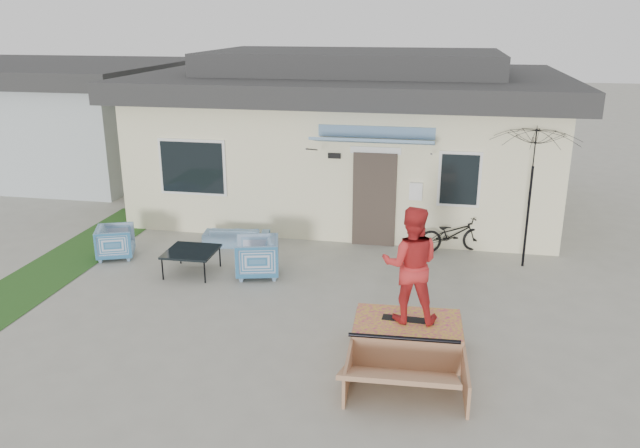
% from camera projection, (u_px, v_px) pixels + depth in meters
% --- Properties ---
extents(ground, '(90.00, 90.00, 0.00)m').
position_uv_depth(ground, '(281.00, 333.00, 10.25)').
color(ground, gray).
rests_on(ground, ground).
extents(grass_strip, '(1.40, 8.00, 0.01)m').
position_uv_depth(grass_strip, '(61.00, 265.00, 13.06)').
color(grass_strip, '#20491A').
rests_on(grass_strip, ground).
extents(house, '(10.80, 8.49, 4.10)m').
position_uv_depth(house, '(353.00, 131.00, 17.11)').
color(house, beige).
rests_on(house, ground).
extents(neighbor_house, '(8.60, 7.60, 3.50)m').
position_uv_depth(neighbor_house, '(47.00, 115.00, 20.93)').
color(neighbor_house, '#ACB7BC').
rests_on(neighbor_house, ground).
extents(loveseat, '(1.50, 0.62, 0.57)m').
position_uv_depth(loveseat, '(236.00, 233.00, 14.14)').
color(loveseat, '#1D5F8F').
rests_on(loveseat, ground).
extents(armchair_left, '(0.91, 0.94, 0.76)m').
position_uv_depth(armchair_left, '(115.00, 240.00, 13.38)').
color(armchair_left, '#1D5F8F').
rests_on(armchair_left, ground).
extents(armchair_right, '(0.95, 0.99, 0.85)m').
position_uv_depth(armchair_right, '(257.00, 255.00, 12.42)').
color(armchair_right, '#1D5F8F').
rests_on(armchair_right, ground).
extents(coffee_table, '(0.98, 0.98, 0.48)m').
position_uv_depth(coffee_table, '(192.00, 262.00, 12.59)').
color(coffee_table, black).
rests_on(coffee_table, ground).
extents(bicycle, '(1.61, 1.03, 0.97)m').
position_uv_depth(bicycle, '(452.00, 230.00, 13.67)').
color(bicycle, black).
rests_on(bicycle, ground).
extents(patio_umbrella, '(1.95, 1.83, 2.20)m').
position_uv_depth(patio_umbrella, '(531.00, 184.00, 12.48)').
color(patio_umbrella, black).
rests_on(patio_umbrella, ground).
extents(skate_ramp, '(1.68, 2.19, 0.53)m').
position_uv_depth(skate_ramp, '(407.00, 338.00, 9.54)').
color(skate_ramp, '#A57350').
rests_on(skate_ramp, ground).
extents(skateboard, '(0.78, 0.23, 0.05)m').
position_uv_depth(skateboard, '(408.00, 319.00, 9.50)').
color(skateboard, black).
rests_on(skateboard, skate_ramp).
extents(skater, '(0.89, 0.71, 1.77)m').
position_uv_depth(skater, '(411.00, 263.00, 9.22)').
color(skater, red).
rests_on(skater, skateboard).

